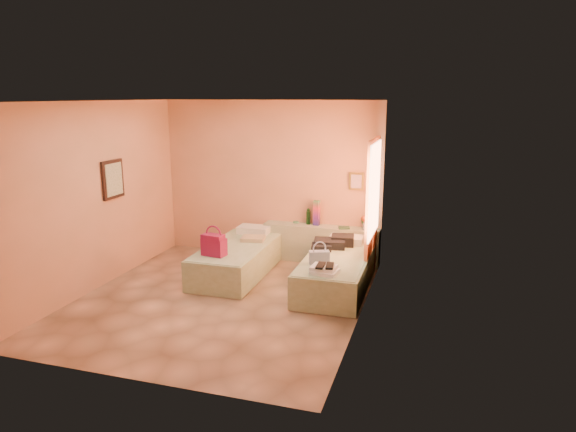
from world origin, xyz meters
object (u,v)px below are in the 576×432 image
object	(u,v)px
water_bottle	(308,217)
blue_handbag	(319,257)
towel_stack	(325,270)
magenta_handbag	(214,245)
bed_right	(336,273)
green_book	(344,228)
headboard_ledge	(321,244)
bed_left	(237,260)
flower_vase	(367,221)

from	to	relation	value
water_bottle	blue_handbag	size ratio (longest dim) A/B	0.92
towel_stack	blue_handbag	bearing A→B (deg)	113.72
magenta_handbag	towel_stack	distance (m)	1.82
bed_right	magenta_handbag	xyz separation A→B (m)	(-1.81, -0.44, 0.42)
magenta_handbag	blue_handbag	world-z (taller)	magenta_handbag
green_book	towel_stack	size ratio (longest dim) A/B	0.53
water_bottle	green_book	size ratio (longest dim) A/B	1.46
headboard_ledge	bed_right	distance (m)	1.32
blue_handbag	towel_stack	distance (m)	0.43
blue_handbag	towel_stack	size ratio (longest dim) A/B	0.83
bed_left	flower_vase	xyz separation A→B (m)	(1.95, 1.04, 0.54)
blue_handbag	bed_left	bearing A→B (deg)	139.89
headboard_ledge	bed_right	xyz separation A→B (m)	(0.52, -1.21, -0.08)
flower_vase	blue_handbag	size ratio (longest dim) A/B	0.99
headboard_ledge	magenta_handbag	xyz separation A→B (m)	(-1.28, -1.65, 0.34)
headboard_ledge	magenta_handbag	size ratio (longest dim) A/B	5.76
water_bottle	magenta_handbag	xyz separation A→B (m)	(-1.03, -1.71, -0.12)
water_bottle	blue_handbag	bearing A→B (deg)	-70.08
blue_handbag	towel_stack	xyz separation A→B (m)	(0.17, -0.39, -0.04)
water_bottle	blue_handbag	xyz separation A→B (m)	(0.59, -1.63, -0.19)
towel_stack	water_bottle	bearing A→B (deg)	110.67
headboard_ledge	blue_handbag	bearing A→B (deg)	-77.77
flower_vase	headboard_ledge	bearing A→B (deg)	179.14
water_bottle	bed_right	bearing A→B (deg)	-58.55
bed_right	blue_handbag	distance (m)	0.53
bed_right	water_bottle	xyz separation A→B (m)	(-0.77, 1.27, 0.53)
green_book	towel_stack	world-z (taller)	green_book
headboard_ledge	green_book	bearing A→B (deg)	-8.55
headboard_ledge	green_book	distance (m)	0.54
bed_right	towel_stack	size ratio (longest dim) A/B	5.71
magenta_handbag	bed_right	bearing A→B (deg)	22.12
water_bottle	green_book	bearing A→B (deg)	-10.19
bed_right	green_book	bearing A→B (deg)	95.07
flower_vase	magenta_handbag	distance (m)	2.64
bed_right	flower_vase	world-z (taller)	flower_vase
bed_left	towel_stack	xyz separation A→B (m)	(1.67, -0.91, 0.30)
bed_right	bed_left	bearing A→B (deg)	174.27
headboard_ledge	green_book	world-z (taller)	green_book
bed_left	magenta_handbag	distance (m)	0.74
bed_right	towel_stack	world-z (taller)	towel_stack
towel_stack	headboard_ledge	bearing A→B (deg)	104.63
bed_left	green_book	world-z (taller)	green_book
headboard_ledge	blue_handbag	distance (m)	1.63
green_book	headboard_ledge	bearing A→B (deg)	155.30
green_book	magenta_handbag	world-z (taller)	magenta_handbag
bed_right	water_bottle	bearing A→B (deg)	121.11
water_bottle	towel_stack	bearing A→B (deg)	-69.33
headboard_ledge	water_bottle	xyz separation A→B (m)	(-0.25, 0.06, 0.46)
magenta_handbag	blue_handbag	bearing A→B (deg)	11.26
bed_left	green_book	size ratio (longest dim) A/B	10.83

